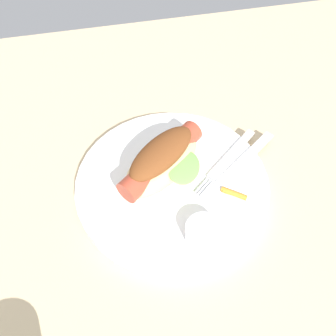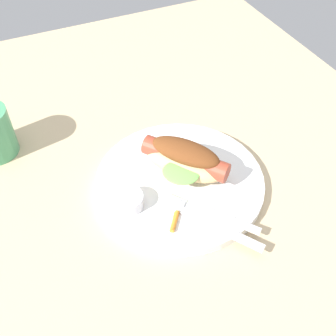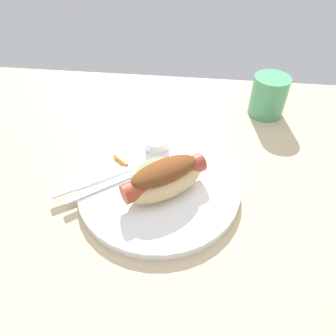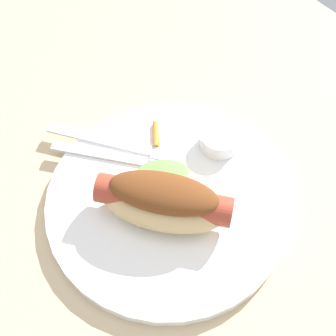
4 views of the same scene
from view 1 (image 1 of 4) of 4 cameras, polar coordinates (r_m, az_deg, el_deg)
name	(u,v)px [view 1 (image 1 of 4)]	position (r cm, az deg, el deg)	size (l,w,h in cm)	color
ground_plane	(158,178)	(52.01, -1.79, -1.67)	(120.00, 90.00, 1.80)	tan
plate	(172,182)	(49.39, 0.70, -2.49)	(28.42, 28.42, 1.60)	white
hot_dog	(162,160)	(47.04, -1.00, 1.37)	(15.23, 13.88, 6.13)	#DBB77A
sauce_ramekin	(204,232)	(43.29, 6.15, -10.97)	(4.82, 4.82, 2.25)	white
fork	(228,160)	(51.46, 10.34, 1.28)	(12.75, 10.36, 0.40)	silver
knife	(243,161)	(51.82, 12.74, 1.14)	(15.42, 1.40, 0.36)	silver
carrot_garnish	(233,193)	(47.81, 11.15, -4.27)	(3.41, 2.92, 0.76)	orange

